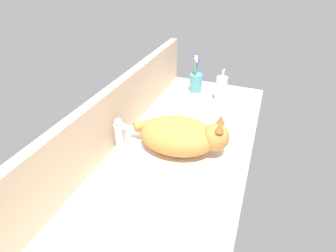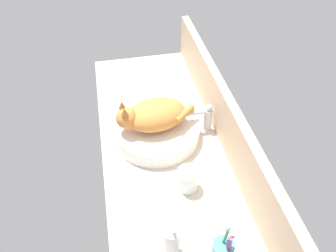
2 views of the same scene
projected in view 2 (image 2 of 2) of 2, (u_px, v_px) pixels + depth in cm
name	position (u px, v px, depth cm)	size (l,w,h in cm)	color
ground_plane	(164.00, 144.00, 139.65)	(134.33, 52.49, 4.00)	beige
backsplash_panel	(223.00, 113.00, 134.15)	(134.33, 3.60, 22.13)	#CCAD8C
sink_basin	(156.00, 130.00, 138.21)	(36.58, 36.58, 6.59)	white
cat	(153.00, 115.00, 131.58)	(19.99, 32.38, 14.00)	orange
faucet	(205.00, 117.00, 138.38)	(3.60, 11.81, 13.60)	silver
soap_dispenser	(172.00, 241.00, 99.15)	(5.33, 5.33, 15.65)	silver
toothbrush_cup	(223.00, 251.00, 97.72)	(6.57, 6.57, 18.70)	teal
water_glass	(188.00, 180.00, 118.57)	(7.77, 7.77, 8.82)	white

